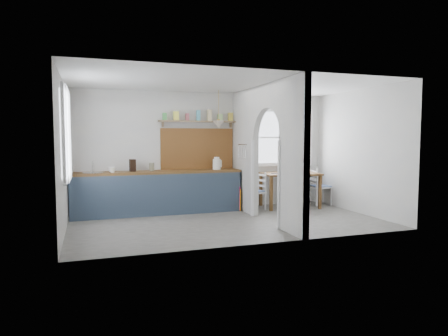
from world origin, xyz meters
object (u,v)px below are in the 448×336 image
object	(u,v)px
dining_table	(290,190)
chair_right	(321,186)
chair_left	(254,191)
kettle	(217,163)
vase	(289,168)

from	to	relation	value
dining_table	chair_right	xyz separation A→B (m)	(0.87, 0.09, 0.05)
chair_left	kettle	size ratio (longest dim) A/B	3.05
chair_left	chair_right	size ratio (longest dim) A/B	0.94
kettle	vase	distance (m)	1.76
dining_table	kettle	bearing A→B (deg)	179.78
chair_left	kettle	distance (m)	1.03
dining_table	vase	world-z (taller)	vase
dining_table	kettle	distance (m)	1.82
dining_table	chair_left	size ratio (longest dim) A/B	1.51
dining_table	chair_right	bearing A→B (deg)	11.53
chair_left	kettle	world-z (taller)	kettle
chair_left	vase	world-z (taller)	vase
chair_right	vase	distance (m)	0.92
chair_right	chair_left	bearing A→B (deg)	100.06
dining_table	chair_right	size ratio (longest dim) A/B	1.42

